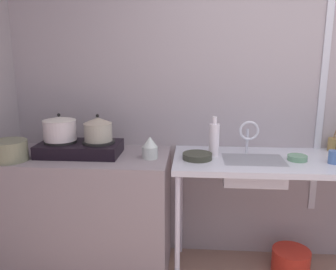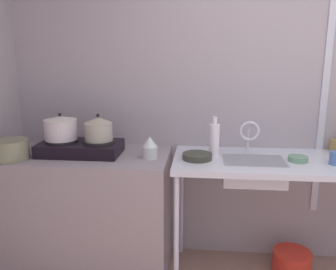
{
  "view_description": "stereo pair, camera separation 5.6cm",
  "coord_description": "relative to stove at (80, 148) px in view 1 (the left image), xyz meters",
  "views": [
    {
      "loc": [
        -0.82,
        -1.12,
        1.63
      ],
      "look_at": [
        -1.0,
        1.28,
        1.07
      ],
      "focal_mm": 37.4,
      "sensor_mm": 36.0,
      "label": 1
    },
    {
      "loc": [
        -0.77,
        -1.11,
        1.63
      ],
      "look_at": [
        -1.0,
        1.28,
        1.07
      ],
      "focal_mm": 37.4,
      "sensor_mm": 36.0,
      "label": 2
    }
  ],
  "objects": [
    {
      "name": "wall_back",
      "position": [
        1.64,
        0.36,
        0.41
      ],
      "size": [
        5.29,
        0.1,
        2.75
      ],
      "primitive_type": "cube",
      "color": "#9D949B",
      "rests_on": "ground"
    },
    {
      "name": "wall_metal_strip",
      "position": [
        1.78,
        0.31,
        0.55
      ],
      "size": [
        0.05,
        0.01,
        2.2
      ],
      "primitive_type": "cube",
      "color": "silver"
    },
    {
      "name": "counter_concrete",
      "position": [
        0.04,
        0.0,
        -0.51
      ],
      "size": [
        1.21,
        0.63,
        0.92
      ],
      "primitive_type": "cube",
      "color": "gray",
      "rests_on": "ground"
    },
    {
      "name": "counter_sink",
      "position": [
        1.45,
        -0.0,
        -0.12
      ],
      "size": [
        1.53,
        0.63,
        0.92
      ],
      "color": "silver",
      "rests_on": "ground"
    },
    {
      "name": "stove",
      "position": [
        0.0,
        0.0,
        0.0
      ],
      "size": [
        0.59,
        0.33,
        0.11
      ],
      "color": "black",
      "rests_on": "counter_concrete"
    },
    {
      "name": "pot_on_left_burner",
      "position": [
        -0.14,
        -0.0,
        0.14
      ],
      "size": [
        0.24,
        0.24,
        0.2
      ],
      "color": "silver",
      "rests_on": "stove"
    },
    {
      "name": "pot_on_right_burner",
      "position": [
        0.14,
        -0.0,
        0.14
      ],
      "size": [
        0.2,
        0.2,
        0.19
      ],
      "color": "#A2A090",
      "rests_on": "stove"
    },
    {
      "name": "pot_beside_stove",
      "position": [
        -0.44,
        -0.18,
        0.02
      ],
      "size": [
        0.25,
        0.25,
        0.14
      ],
      "color": "slate",
      "rests_on": "counter_concrete"
    },
    {
      "name": "percolator",
      "position": [
        0.52,
        -0.05,
        0.03
      ],
      "size": [
        0.11,
        0.11,
        0.16
      ],
      "color": "silver",
      "rests_on": "counter_concrete"
    },
    {
      "name": "sink_basin",
      "position": [
        1.24,
        -0.03,
        -0.13
      ],
      "size": [
        0.42,
        0.29,
        0.16
      ],
      "primitive_type": "cube",
      "color": "silver",
      "rests_on": "counter_sink"
    },
    {
      "name": "faucet",
      "position": [
        1.22,
        0.09,
        0.12
      ],
      "size": [
        0.14,
        0.08,
        0.25
      ],
      "color": "silver",
      "rests_on": "counter_sink"
    },
    {
      "name": "frying_pan",
      "position": [
        0.85,
        -0.04,
        -0.03
      ],
      "size": [
        0.21,
        0.21,
        0.04
      ],
      "primitive_type": "cylinder",
      "color": "#35382C",
      "rests_on": "counter_sink"
    },
    {
      "name": "cup_by_rack",
      "position": [
        1.76,
        -0.08,
        -0.01
      ],
      "size": [
        0.07,
        0.07,
        0.09
      ],
      "primitive_type": "cylinder",
      "color": "#496CAA",
      "rests_on": "counter_sink"
    },
    {
      "name": "small_bowl_on_drainboard",
      "position": [
        1.54,
        -0.03,
        -0.03
      ],
      "size": [
        0.13,
        0.13,
        0.04
      ],
      "primitive_type": "cylinder",
      "color": "slate",
      "rests_on": "counter_sink"
    },
    {
      "name": "bottle_by_sink",
      "position": [
        0.97,
        0.04,
        0.07
      ],
      "size": [
        0.07,
        0.07,
        0.29
      ],
      "color": "white",
      "rests_on": "counter_sink"
    },
    {
      "name": "utensil_jar",
      "position": [
        1.89,
        0.25,
        -0.0
      ],
      "size": [
        0.09,
        0.09,
        0.23
      ],
      "color": "olive",
      "rests_on": "counter_sink"
    },
    {
      "name": "bucket_on_floor",
      "position": [
        1.58,
        0.04,
        -0.87
      ],
      "size": [
        0.28,
        0.28,
        0.19
      ],
      "primitive_type": "cylinder",
      "color": "red",
      "rests_on": "ground"
    }
  ]
}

